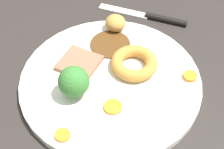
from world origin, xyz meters
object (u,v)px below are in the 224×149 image
object	(u,v)px
carrot_coin_front	(190,76)
carrot_coin_side	(63,135)
carrot_coin_back	(113,107)
knife	(150,16)
meat_slice_main	(79,63)
roast_potato_left	(115,23)
broccoli_floret	(74,82)
dinner_plate	(112,81)
yorkshire_pudding	(134,63)

from	to	relation	value
carrot_coin_front	carrot_coin_side	distance (cm)	22.80
carrot_coin_back	knife	distance (cm)	24.69
meat_slice_main	knife	bearing A→B (deg)	-27.92
meat_slice_main	carrot_coin_side	world-z (taller)	meat_slice_main
roast_potato_left	carrot_coin_side	world-z (taller)	roast_potato_left
carrot_coin_side	broccoli_floret	size ratio (longest dim) A/B	0.42
carrot_coin_back	broccoli_floret	bearing A→B (deg)	80.29
dinner_plate	yorkshire_pudding	distance (cm)	4.81
meat_slice_main	carrot_coin_side	size ratio (longest dim) A/B	2.84
carrot_coin_front	roast_potato_left	bearing A→B (deg)	60.03
dinner_plate	meat_slice_main	world-z (taller)	meat_slice_main
dinner_plate	carrot_coin_back	bearing A→B (deg)	-163.70
roast_potato_left	broccoli_floret	world-z (taller)	broccoli_floret
dinner_plate	knife	distance (cm)	19.20
carrot_coin_side	roast_potato_left	bearing A→B (deg)	-3.24
carrot_coin_front	knife	xyz separation A→B (cm)	(15.42, 9.45, -1.26)
meat_slice_main	carrot_coin_back	xyz separation A→B (cm)	(-7.28, -7.90, -0.19)
carrot_coin_front	carrot_coin_side	world-z (taller)	carrot_coin_front
carrot_coin_front	knife	world-z (taller)	carrot_coin_front
yorkshire_pudding	knife	bearing A→B (deg)	-0.06
dinner_plate	carrot_coin_side	distance (cm)	12.96
carrot_coin_side	dinner_plate	bearing A→B (deg)	-17.99
meat_slice_main	carrot_coin_front	bearing A→B (deg)	-84.07
meat_slice_main	roast_potato_left	bearing A→B (deg)	-18.96
broccoli_floret	dinner_plate	bearing A→B (deg)	-46.43
yorkshire_pudding	carrot_coin_side	bearing A→B (deg)	156.17
broccoli_floret	knife	bearing A→B (deg)	-18.21
meat_slice_main	roast_potato_left	distance (cm)	11.25
yorkshire_pudding	carrot_coin_back	distance (cm)	9.18
dinner_plate	carrot_coin_front	world-z (taller)	carrot_coin_front
knife	yorkshire_pudding	bearing A→B (deg)	94.89
carrot_coin_front	yorkshire_pudding	bearing A→B (deg)	91.00
meat_slice_main	roast_potato_left	size ratio (longest dim) A/B	1.64
dinner_plate	knife	bearing A→B (deg)	-8.84
carrot_coin_back	carrot_coin_side	xyz separation A→B (cm)	(-6.63, 5.65, 0.03)
meat_slice_main	carrot_coin_back	distance (cm)	10.74
roast_potato_left	carrot_coin_back	world-z (taller)	roast_potato_left
carrot_coin_front	carrot_coin_side	size ratio (longest dim) A/B	1.03
meat_slice_main	carrot_coin_back	world-z (taller)	meat_slice_main
roast_potato_left	carrot_coin_side	xyz separation A→B (cm)	(-24.50, 1.39, -1.28)
carrot_coin_side	knife	distance (cm)	32.04
meat_slice_main	carrot_coin_back	size ratio (longest dim) A/B	2.23
carrot_coin_side	broccoli_floret	distance (cm)	8.22
carrot_coin_back	knife	world-z (taller)	carrot_coin_back
dinner_plate	roast_potato_left	world-z (taller)	roast_potato_left
dinner_plate	roast_potato_left	size ratio (longest dim) A/B	7.68
dinner_plate	carrot_coin_front	bearing A→B (deg)	-74.00
broccoli_floret	yorkshire_pudding	bearing A→B (deg)	-44.19
yorkshire_pudding	dinner_plate	bearing A→B (deg)	139.11
yorkshire_pudding	roast_potato_left	distance (cm)	10.43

